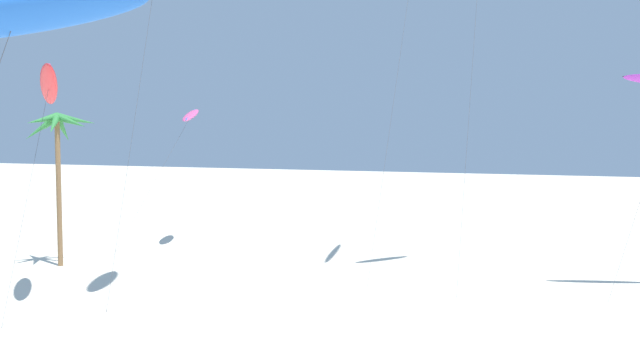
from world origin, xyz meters
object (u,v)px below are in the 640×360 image
object	(u,v)px
palm_tree_1	(57,136)
flying_kite_1	(49,85)
flying_kite_0	(191,115)
flying_kite_3	(14,16)

from	to	relation	value
palm_tree_1	flying_kite_1	world-z (taller)	flying_kite_1
flying_kite_0	flying_kite_1	world-z (taller)	flying_kite_1
flying_kite_0	flying_kite_1	size ratio (longest dim) A/B	0.85
flying_kite_0	flying_kite_1	distance (m)	19.59
flying_kite_0	flying_kite_3	distance (m)	42.34
palm_tree_1	flying_kite_1	bearing A→B (deg)	-52.57
flying_kite_1	flying_kite_3	world-z (taller)	flying_kite_3
flying_kite_1	flying_kite_3	distance (m)	24.30
flying_kite_1	flying_kite_3	xyz separation A→B (m)	(15.05, -19.08, 0.31)
flying_kite_3	palm_tree_1	bearing A→B (deg)	128.01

